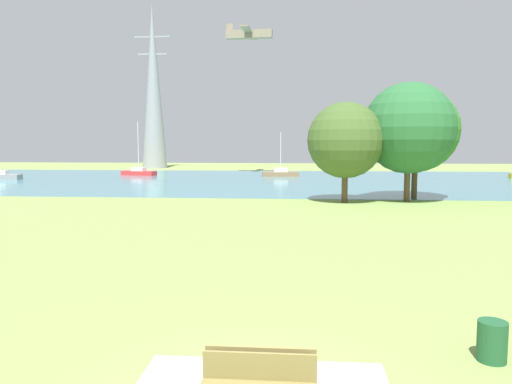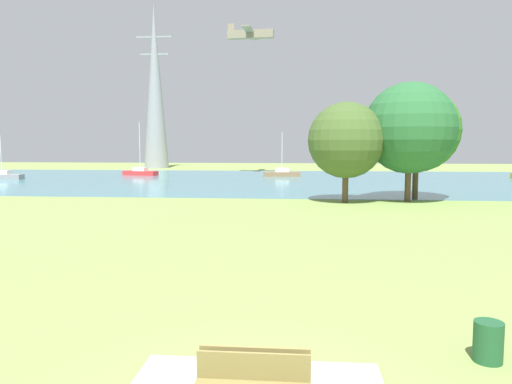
# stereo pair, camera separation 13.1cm
# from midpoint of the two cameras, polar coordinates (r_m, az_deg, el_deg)

# --- Properties ---
(ground_plane) EXTENTS (160.00, 160.00, 0.00)m
(ground_plane) POSITION_cam_midpoint_polar(r_m,az_deg,el_deg) (29.62, 3.54, -2.58)
(ground_plane) COLOR #7F994C
(bench_facing_water) EXTENTS (1.80, 0.48, 0.89)m
(bench_facing_water) POSITION_cam_midpoint_polar(r_m,az_deg,el_deg) (8.49, 0.14, -20.70)
(bench_facing_water) COLOR #9AA190
(bench_facing_water) RESTS_ON concrete_pad
(litter_bin) EXTENTS (0.56, 0.56, 0.80)m
(litter_bin) POSITION_cam_midpoint_polar(r_m,az_deg,el_deg) (10.85, 25.88, -15.63)
(litter_bin) COLOR #1E512D
(litter_bin) RESTS_ON ground
(water_surface) EXTENTS (140.00, 40.00, 0.02)m
(water_surface) POSITION_cam_midpoint_polar(r_m,az_deg,el_deg) (57.47, 4.15, 1.42)
(water_surface) COLOR teal
(water_surface) RESTS_ON ground
(sailboat_gray) EXTENTS (4.91, 1.92, 5.32)m
(sailboat_gray) POSITION_cam_midpoint_polar(r_m,az_deg,el_deg) (66.16, -28.12, 1.70)
(sailboat_gray) COLOR gray
(sailboat_gray) RESTS_ON water_surface
(sailboat_red) EXTENTS (5.02, 2.56, 7.31)m
(sailboat_red) POSITION_cam_midpoint_polar(r_m,az_deg,el_deg) (67.86, -13.78, 2.31)
(sailboat_red) COLOR red
(sailboat_red) RESTS_ON water_surface
(sailboat_brown) EXTENTS (4.93, 2.01, 5.82)m
(sailboat_brown) POSITION_cam_midpoint_polar(r_m,az_deg,el_deg) (63.81, 2.87, 2.25)
(sailboat_brown) COLOR brown
(sailboat_brown) RESTS_ON water_surface
(tree_east_far) EXTENTS (5.53, 5.53, 7.31)m
(tree_east_far) POSITION_cam_midpoint_polar(r_m,az_deg,el_deg) (35.62, 10.46, 6.04)
(tree_east_far) COLOR brown
(tree_east_far) RESTS_ON ground
(tree_west_near) EXTENTS (6.73, 6.73, 8.81)m
(tree_west_near) POSITION_cam_midpoint_polar(r_m,az_deg,el_deg) (37.38, 17.56, 7.23)
(tree_west_near) COLOR brown
(tree_west_near) RESTS_ON ground
(tree_east_near) EXTENTS (6.47, 6.47, 8.59)m
(tree_east_near) POSITION_cam_midpoint_polar(r_m,az_deg,el_deg) (39.20, 18.35, 6.98)
(tree_east_near) COLOR brown
(tree_east_near) RESTS_ON ground
(electricity_pylon) EXTENTS (6.40, 4.40, 28.97)m
(electricity_pylon) POSITION_cam_midpoint_polar(r_m,az_deg,el_deg) (89.68, -12.12, 12.10)
(electricity_pylon) COLOR gray
(electricity_pylon) RESTS_ON ground
(light_aircraft) EXTENTS (6.46, 8.45, 2.10)m
(light_aircraft) POSITION_cam_midpoint_polar(r_m,az_deg,el_deg) (69.79, -0.92, 18.22)
(light_aircraft) COLOR gray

